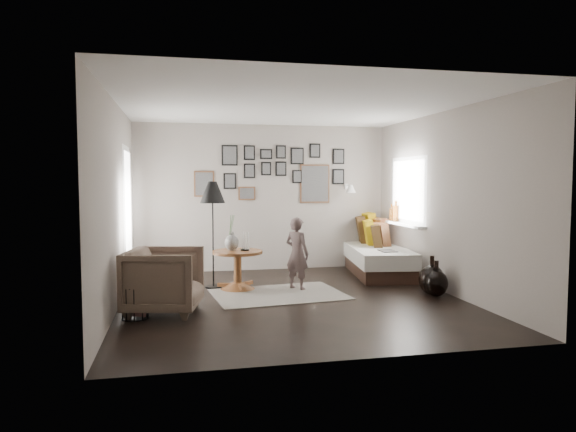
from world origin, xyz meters
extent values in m
plane|color=black|center=(0.00, 0.00, 0.00)|extent=(4.80, 4.80, 0.00)
plane|color=gray|center=(0.00, 2.40, 1.30)|extent=(4.50, 0.00, 4.50)
plane|color=gray|center=(0.00, -2.40, 1.30)|extent=(4.50, 0.00, 4.50)
plane|color=gray|center=(-2.25, 0.00, 1.30)|extent=(0.00, 4.80, 4.80)
plane|color=gray|center=(2.25, 0.00, 1.30)|extent=(0.00, 4.80, 4.80)
plane|color=white|center=(0.00, 0.00, 2.60)|extent=(4.80, 4.80, 0.00)
plane|color=white|center=(-2.23, 1.20, 1.05)|extent=(0.00, 2.14, 2.14)
plane|color=white|center=(-2.23, 1.20, 1.05)|extent=(0.00, 1.88, 1.88)
plane|color=white|center=(-2.23, 1.20, 1.05)|extent=(0.00, 1.93, 1.93)
plane|color=white|center=(2.23, 1.20, 1.45)|extent=(0.00, 1.30, 1.30)
plane|color=white|center=(2.23, 1.20, 1.45)|extent=(0.00, 1.14, 1.14)
cube|color=white|center=(2.17, 1.20, 0.88)|extent=(0.15, 1.32, 0.04)
cylinder|color=#8C4C14|center=(2.17, 1.55, 1.04)|extent=(0.10, 0.10, 0.28)
cylinder|color=#8C4C14|center=(2.17, 1.72, 1.01)|extent=(0.08, 0.08, 0.22)
cube|color=brown|center=(-1.05, 2.38, 1.55)|extent=(0.35, 0.03, 0.45)
cube|color=black|center=(-1.05, 2.37, 1.55)|extent=(0.30, 0.01, 0.40)
cube|color=black|center=(-0.60, 2.38, 2.05)|extent=(0.28, 0.03, 0.36)
cube|color=black|center=(-0.60, 2.37, 2.05)|extent=(0.23, 0.01, 0.31)
cube|color=black|center=(-0.60, 2.38, 1.60)|extent=(0.22, 0.03, 0.28)
cube|color=black|center=(-0.60, 2.37, 1.60)|extent=(0.17, 0.01, 0.23)
cube|color=black|center=(-0.25, 2.38, 2.10)|extent=(0.20, 0.03, 0.26)
cube|color=black|center=(-0.25, 2.37, 2.10)|extent=(0.15, 0.01, 0.21)
cube|color=black|center=(-0.25, 2.38, 1.78)|extent=(0.20, 0.03, 0.26)
cube|color=black|center=(-0.25, 2.37, 1.78)|extent=(0.15, 0.01, 0.21)
cube|color=black|center=(0.05, 2.38, 2.08)|extent=(0.22, 0.03, 0.18)
cube|color=black|center=(0.05, 2.37, 2.08)|extent=(0.17, 0.01, 0.13)
cube|color=black|center=(0.05, 2.38, 1.82)|extent=(0.18, 0.03, 0.24)
cube|color=black|center=(0.05, 2.37, 1.82)|extent=(0.13, 0.01, 0.19)
cube|color=black|center=(0.32, 2.38, 2.12)|extent=(0.18, 0.03, 0.24)
cube|color=black|center=(0.32, 2.37, 2.12)|extent=(0.13, 0.01, 0.19)
cube|color=black|center=(0.32, 2.38, 1.82)|extent=(0.20, 0.03, 0.26)
cube|color=black|center=(0.32, 2.37, 1.82)|extent=(0.15, 0.01, 0.21)
cube|color=black|center=(0.62, 2.38, 2.05)|extent=(0.24, 0.03, 0.30)
cube|color=black|center=(0.62, 2.37, 2.05)|extent=(0.19, 0.01, 0.25)
cube|color=black|center=(0.62, 2.38, 1.68)|extent=(0.18, 0.03, 0.24)
cube|color=black|center=(0.62, 2.37, 1.68)|extent=(0.13, 0.01, 0.19)
cube|color=brown|center=(0.95, 2.38, 1.55)|extent=(0.55, 0.03, 0.70)
cube|color=black|center=(0.95, 2.37, 1.55)|extent=(0.50, 0.01, 0.65)
cube|color=black|center=(0.95, 2.38, 2.15)|extent=(0.20, 0.03, 0.26)
cube|color=black|center=(0.95, 2.37, 2.15)|extent=(0.15, 0.01, 0.21)
cube|color=black|center=(1.40, 2.38, 2.05)|extent=(0.22, 0.03, 0.28)
cube|color=black|center=(1.40, 2.37, 2.05)|extent=(0.17, 0.01, 0.23)
cube|color=black|center=(1.40, 2.38, 1.68)|extent=(0.22, 0.03, 0.28)
cube|color=black|center=(1.40, 2.37, 1.68)|extent=(0.17, 0.01, 0.23)
cube|color=brown|center=(-0.30, 2.38, 1.38)|extent=(0.30, 0.03, 0.24)
cube|color=black|center=(-0.30, 2.37, 1.38)|extent=(0.25, 0.01, 0.19)
cube|color=white|center=(1.55, 2.37, 1.50)|extent=(0.06, 0.04, 0.10)
cylinder|color=white|center=(1.55, 2.25, 1.52)|extent=(0.02, 0.24, 0.02)
cone|color=white|center=(1.55, 2.12, 1.46)|extent=(0.18, 0.18, 0.14)
cube|color=beige|center=(-0.13, 0.32, 0.01)|extent=(1.93, 1.45, 0.01)
cone|color=brown|center=(-0.65, 0.79, 0.05)|extent=(0.55, 0.55, 0.11)
cylinder|color=brown|center=(-0.65, 0.79, 0.30)|extent=(0.12, 0.12, 0.42)
cylinder|color=brown|center=(-0.65, 0.79, 0.56)|extent=(0.74, 0.74, 0.04)
ellipsoid|color=black|center=(-0.73, 0.81, 0.69)|extent=(0.21, 0.21, 0.23)
cylinder|color=black|center=(-0.73, 0.81, 0.83)|extent=(0.06, 0.06, 0.04)
cylinder|color=black|center=(-0.54, 0.79, 0.59)|extent=(0.13, 0.13, 0.02)
cube|color=black|center=(1.85, 1.55, 0.11)|extent=(1.10, 2.07, 0.23)
cube|color=beige|center=(1.85, 1.55, 0.34)|extent=(1.17, 2.14, 0.25)
cube|color=#B1890A|center=(1.87, 2.36, 0.73)|extent=(0.24, 0.58, 0.58)
cube|color=#362311|center=(1.72, 2.26, 0.70)|extent=(0.35, 0.56, 0.52)
cube|color=maroon|center=(1.99, 2.09, 0.69)|extent=(0.31, 0.53, 0.50)
cube|color=#B1890A|center=(1.78, 1.95, 0.68)|extent=(0.32, 0.51, 0.48)
cube|color=maroon|center=(1.95, 1.76, 0.66)|extent=(0.24, 0.45, 0.44)
cube|color=#362311|center=(1.85, 1.60, 0.65)|extent=(0.35, 0.47, 0.41)
cube|color=black|center=(1.80, 1.00, 0.48)|extent=(0.24, 0.32, 0.02)
imported|color=brown|center=(-1.67, -0.36, 0.40)|extent=(1.03, 1.01, 0.79)
cube|color=silver|center=(-1.64, -0.31, 0.48)|extent=(0.44, 0.45, 0.16)
cylinder|color=black|center=(-0.99, 0.99, 0.01)|extent=(0.25, 0.25, 0.03)
cylinder|color=black|center=(-0.99, 0.99, 0.71)|extent=(0.02, 0.02, 1.42)
cone|color=black|center=(-0.99, 0.99, 1.44)|extent=(0.37, 0.37, 0.32)
cube|color=black|center=(-2.00, -0.55, 0.17)|extent=(0.21, 0.09, 0.28)
cube|color=silver|center=(-1.97, -0.56, 0.17)|extent=(0.22, 0.16, 0.28)
ellipsoid|color=black|center=(2.00, -0.12, 0.21)|extent=(0.37, 0.37, 0.42)
cylinder|color=black|center=(2.00, -0.12, 0.49)|extent=(0.06, 0.06, 0.13)
ellipsoid|color=black|center=(2.00, -0.24, 0.19)|extent=(0.32, 0.32, 0.37)
cylinder|color=black|center=(2.00, -0.24, 0.44)|extent=(0.06, 0.06, 0.13)
imported|color=brown|center=(0.21, 0.61, 0.54)|extent=(0.45, 0.46, 1.07)
camera|label=1|loc=(-1.48, -6.69, 1.61)|focal=32.00mm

